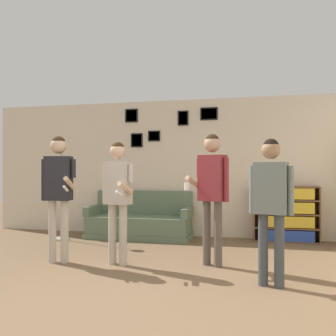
% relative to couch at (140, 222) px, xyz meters
% --- Properties ---
extents(ground_plane, '(20.00, 20.00, 0.00)m').
position_rel_couch_xyz_m(ground_plane, '(0.85, -3.62, -0.29)').
color(ground_plane, brown).
extents(wall_back, '(8.39, 0.08, 2.70)m').
position_rel_couch_xyz_m(wall_back, '(0.85, 0.42, 1.07)').
color(wall_back, beige).
rests_on(wall_back, ground_plane).
extents(couch, '(2.00, 0.80, 0.88)m').
position_rel_couch_xyz_m(couch, '(0.00, 0.00, 0.00)').
color(couch, '#5B7056').
rests_on(couch, ground_plane).
extents(bookshelf, '(1.15, 0.30, 1.01)m').
position_rel_couch_xyz_m(bookshelf, '(2.72, 0.20, 0.21)').
color(bookshelf, brown).
rests_on(bookshelf, ground_plane).
extents(floor_lamp, '(0.28, 0.28, 1.91)m').
position_rel_couch_xyz_m(floor_lamp, '(-1.36, -0.57, 0.94)').
color(floor_lamp, '#ADA89E').
rests_on(floor_lamp, ground_plane).
extents(person_player_foreground_left, '(0.53, 0.46, 1.78)m').
position_rel_couch_xyz_m(person_player_foreground_left, '(-0.53, -2.14, 0.82)').
color(person_player_foreground_left, '#B7AD99').
rests_on(person_player_foreground_left, ground_plane).
extents(person_player_foreground_center, '(0.49, 0.53, 1.69)m').
position_rel_couch_xyz_m(person_player_foreground_center, '(0.33, -2.06, 0.75)').
color(person_player_foreground_center, '#B7AD99').
rests_on(person_player_foreground_center, ground_plane).
extents(person_watcher_holding_cup, '(0.59, 0.38, 1.80)m').
position_rel_couch_xyz_m(person_watcher_holding_cup, '(1.60, -1.82, 0.83)').
color(person_watcher_holding_cup, brown).
rests_on(person_watcher_holding_cup, ground_plane).
extents(person_spectator_near_bookshelf, '(0.48, 0.29, 1.66)m').
position_rel_couch_xyz_m(person_spectator_near_bookshelf, '(2.35, -2.58, 0.73)').
color(person_spectator_near_bookshelf, '#3D4247').
rests_on(person_spectator_near_bookshelf, ground_plane).
extents(drinking_cup, '(0.07, 0.07, 0.12)m').
position_rel_couch_xyz_m(drinking_cup, '(2.55, 0.20, 0.78)').
color(drinking_cup, white).
rests_on(drinking_cup, bookshelf).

